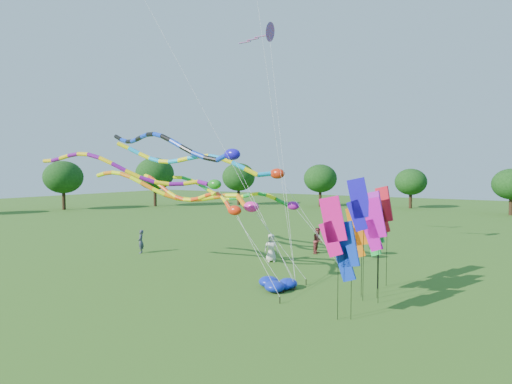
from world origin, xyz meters
The scene contains 21 objects.
ground centered at (0.00, 0.00, 0.00)m, with size 160.00×160.00×0.00m, color #245917.
tree_ring centered at (1.31, 7.64, 5.55)m, with size 120.62×119.42×9.64m.
tube_kite_red centered at (-2.92, 3.16, 4.46)m, with size 11.03×2.63×6.21m.
tube_kite_orange centered at (-4.50, 4.05, 4.62)m, with size 13.95×2.18×6.51m.
tube_kite_purple centered at (-5.34, 1.07, 5.88)m, with size 14.29×3.32×7.58m.
tube_kite_blue centered at (-5.94, 4.67, 7.47)m, with size 15.89×2.63×9.12m.
tube_kite_cyan centered at (-4.36, 6.23, 6.39)m, with size 14.39×3.81×8.38m.
tube_kite_green centered at (-3.06, 8.12, 4.30)m, with size 11.62×1.91×6.11m.
delta_kite_high_c centered at (-1.79, 8.61, 14.72)m, with size 6.55×5.28×15.77m.
banner_pole_red centered at (6.03, 7.05, 3.92)m, with size 1.09×0.54×5.19m.
banner_pole_magenta_b centered at (6.48, 3.86, 3.55)m, with size 1.16×0.10×4.82m.
banner_pole_magenta_a centered at (5.72, 0.84, 3.74)m, with size 1.16×0.30×5.01m.
banner_pole_blue_b centered at (5.80, 3.79, 4.41)m, with size 1.16×0.25×5.69m.
banner_pole_orange centered at (5.53, 4.35, 3.06)m, with size 1.16×0.20×4.32m.
banner_pole_blue_a centered at (6.17, 1.20, 2.73)m, with size 1.16×0.21×3.99m.
banner_pole_violet centered at (5.82, 6.26, 3.71)m, with size 1.10×0.54×4.97m.
banner_pole_green centered at (6.24, 4.70, 3.17)m, with size 1.10×0.52×4.43m.
blue_nylon_heap centered at (1.65, 3.21, 0.27)m, with size 1.64×1.56×0.61m.
person_a centered at (-1.71, 8.81, 0.92)m, with size 0.90×0.58×1.83m, color beige.
person_b centered at (-11.14, 6.33, 0.84)m, with size 0.61×0.40×1.67m, color #383B4E.
person_c centered at (-0.25, 13.00, 0.93)m, with size 0.90×0.70×1.86m, color maroon.
Camera 1 is at (12.14, -15.16, 6.02)m, focal length 30.00 mm.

